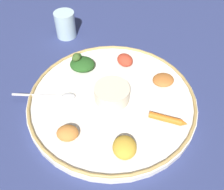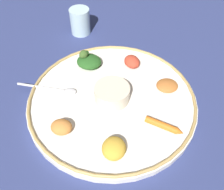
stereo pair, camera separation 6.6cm
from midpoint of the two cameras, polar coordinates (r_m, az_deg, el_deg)
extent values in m
plane|color=navy|center=(0.68, 2.75, -2.06)|extent=(2.40, 2.40, 0.00)
cylinder|color=white|center=(0.68, 2.78, -1.54)|extent=(0.44, 0.44, 0.02)
torus|color=tan|center=(0.67, 2.82, -0.84)|extent=(0.44, 0.44, 0.01)
cylinder|color=beige|center=(0.65, 2.88, 0.16)|extent=(0.09, 0.09, 0.04)
cylinder|color=maroon|center=(0.64, 2.94, 1.21)|extent=(0.08, 0.08, 0.01)
ellipsoid|color=silver|center=(0.68, -6.59, 0.66)|extent=(0.04, 0.04, 0.01)
cylinder|color=silver|center=(0.71, -13.07, 1.57)|extent=(0.10, 0.10, 0.01)
ellipsoid|color=#23511E|center=(0.75, -2.62, 7.32)|extent=(0.10, 0.09, 0.03)
sphere|color=#385623|center=(0.74, -3.73, 8.95)|extent=(0.02, 0.02, 0.02)
sphere|color=#23511E|center=(0.75, -3.21, 9.15)|extent=(0.02, 0.02, 0.02)
sphere|color=#385623|center=(0.74, -4.09, 8.72)|extent=(0.02, 0.02, 0.02)
cylinder|color=orange|center=(0.63, 13.90, -6.62)|extent=(0.08, 0.05, 0.02)
cone|color=orange|center=(0.63, 17.95, -8.11)|extent=(0.02, 0.02, 0.01)
ellipsoid|color=#C67A38|center=(0.60, -8.14, -7.26)|extent=(0.07, 0.07, 0.03)
ellipsoid|color=#B2662D|center=(0.71, 14.80, 1.90)|extent=(0.07, 0.08, 0.02)
ellipsoid|color=gold|center=(0.57, 3.82, -11.96)|extent=(0.08, 0.08, 0.03)
ellipsoid|color=#B73D28|center=(0.75, 6.97, 7.27)|extent=(0.05, 0.05, 0.03)
cylinder|color=silver|center=(0.90, -4.98, 15.96)|extent=(0.07, 0.07, 0.09)
cylinder|color=tan|center=(0.92, -4.88, 14.72)|extent=(0.06, 0.06, 0.04)
camera|label=1|loc=(0.03, -87.13, 3.22)|focal=41.07mm
camera|label=2|loc=(0.03, 92.87, -3.22)|focal=41.07mm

